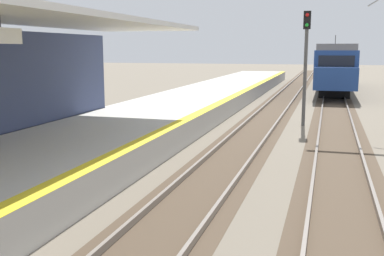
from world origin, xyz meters
TOP-DOWN VIEW (x-y plane):
  - station_platform at (-2.50, 16.00)m, footprint 5.00×80.00m
  - track_pair_nearest_platform at (1.90, 20.00)m, footprint 2.34×120.00m
  - track_pair_middle at (5.30, 20.00)m, footprint 2.34×120.00m
  - approaching_train at (5.30, 42.22)m, footprint 2.93×19.60m
  - rail_signal_post at (3.81, 22.85)m, footprint 0.32×0.34m

SIDE VIEW (x-z plane):
  - track_pair_nearest_platform at x=1.90m, z-range -0.03..0.13m
  - track_pair_middle at x=5.30m, z-range -0.03..0.13m
  - station_platform at x=-2.50m, z-range 0.00..0.90m
  - approaching_train at x=5.30m, z-range -0.20..4.56m
  - rail_signal_post at x=3.81m, z-range 0.59..5.79m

